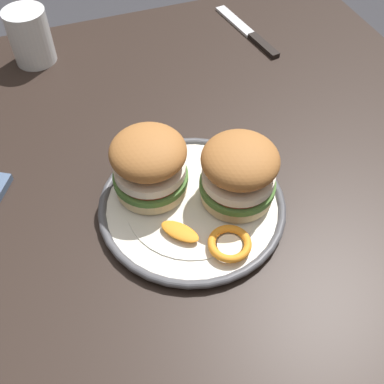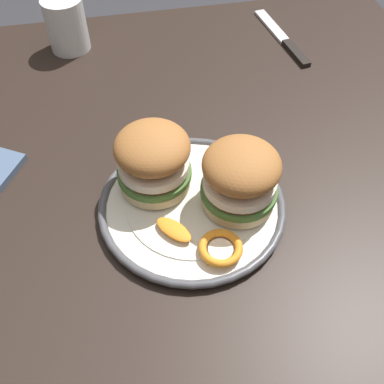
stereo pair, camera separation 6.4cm
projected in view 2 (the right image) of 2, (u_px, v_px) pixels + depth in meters
name	position (u px, v px, depth m)	size (l,w,h in m)	color
ground_plane	(203.00, 365.00, 1.26)	(8.00, 8.00, 0.00)	#333338
dining_table	(209.00, 235.00, 0.77)	(1.10, 1.01, 0.74)	black
dinner_plate	(192.00, 205.00, 0.67)	(0.27, 0.27, 0.02)	silver
sandwich_half_left	(153.00, 159.00, 0.65)	(0.14, 0.14, 0.10)	beige
sandwich_half_right	(240.00, 177.00, 0.63)	(0.15, 0.15, 0.10)	beige
orange_peel_curled	(221.00, 248.00, 0.61)	(0.07, 0.07, 0.01)	orange
orange_peel_strip_long	(174.00, 230.00, 0.63)	(0.06, 0.06, 0.01)	orange
drinking_glass	(67.00, 28.00, 0.91)	(0.08, 0.08, 0.10)	white
table_knife	(285.00, 41.00, 0.95)	(0.22, 0.05, 0.01)	silver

